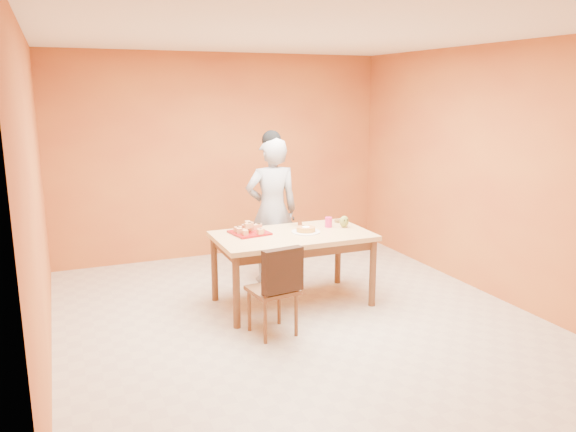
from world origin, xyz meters
name	(u,v)px	position (x,y,z in m)	size (l,w,h in m)	color
floor	(296,318)	(0.00, 0.00, 0.00)	(5.00, 5.00, 0.00)	#BFB6A3
ceiling	(297,34)	(0.00, 0.00, 2.70)	(5.00, 5.00, 0.00)	white
wall_back	(223,156)	(0.00, 2.50, 1.35)	(4.50, 4.50, 0.00)	#C16F2C
wall_left	(36,202)	(-2.25, 0.00, 1.35)	(5.00, 5.00, 0.00)	#C16F2C
wall_right	(486,171)	(2.25, 0.00, 1.35)	(5.00, 5.00, 0.00)	#C16F2C
dining_table	(293,242)	(0.13, 0.40, 0.67)	(1.60, 0.90, 0.76)	#DCBA73
dining_chair	(273,288)	(-0.34, -0.26, 0.45)	(0.45, 0.51, 0.87)	brown
pastry_pile	(249,227)	(-0.28, 0.57, 0.83)	(0.32, 0.32, 0.10)	tan
person	(272,211)	(0.19, 1.17, 0.85)	(0.62, 0.41, 1.70)	gray
pastry_platter	(250,233)	(-0.28, 0.57, 0.77)	(0.35, 0.35, 0.02)	maroon
red_dinner_plate	(251,231)	(-0.25, 0.64, 0.77)	(0.27, 0.27, 0.02)	maroon
white_cake_plate	(306,232)	(0.28, 0.39, 0.77)	(0.30, 0.30, 0.01)	white
sponge_cake	(306,229)	(0.28, 0.39, 0.79)	(0.20, 0.20, 0.04)	#EF9B3D
cake_server	(300,223)	(0.29, 0.57, 0.82)	(0.05, 0.25, 0.01)	white
egg_ornament	(344,222)	(0.75, 0.44, 0.82)	(0.10, 0.08, 0.13)	olive
magenta_glass	(328,222)	(0.60, 0.51, 0.82)	(0.08, 0.08, 0.11)	#CA1E60
checker_tin	(339,221)	(0.81, 0.68, 0.77)	(0.09, 0.09, 0.03)	#351E0E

